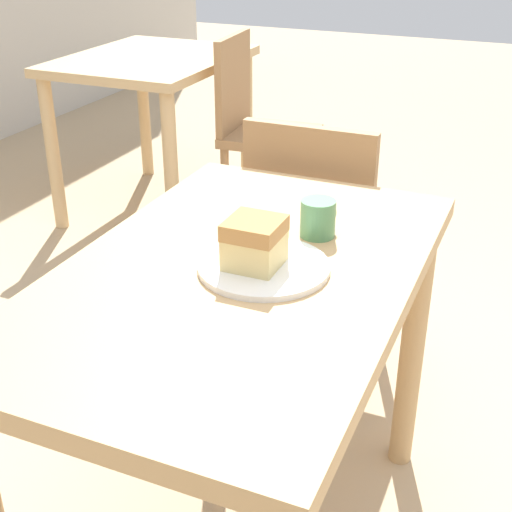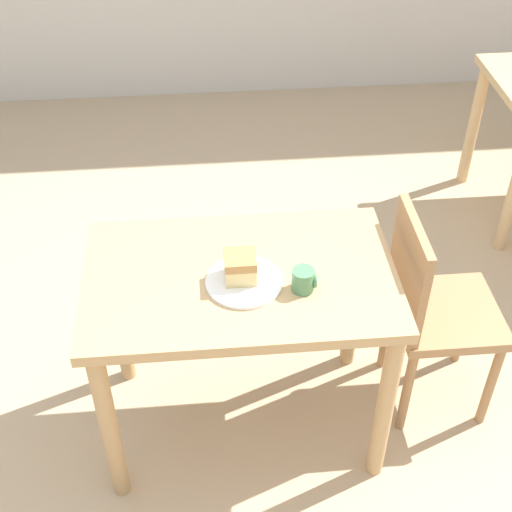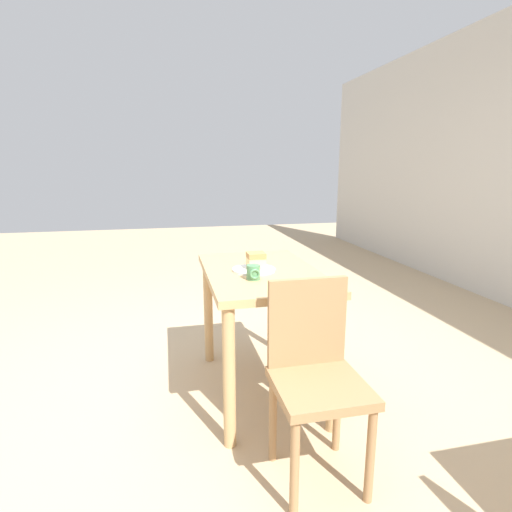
{
  "view_description": "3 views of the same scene",
  "coord_description": "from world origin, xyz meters",
  "px_view_note": "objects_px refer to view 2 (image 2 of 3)",
  "views": [
    {
      "loc": [
        -1.07,
        -0.2,
        1.37
      ],
      "look_at": [
        -0.03,
        0.25,
        0.8
      ],
      "focal_mm": 50.0,
      "sensor_mm": 36.0,
      "label": 1
    },
    {
      "loc": [
        -0.1,
        -1.41,
        2.27
      ],
      "look_at": [
        0.05,
        0.28,
        0.84
      ],
      "focal_mm": 50.0,
      "sensor_mm": 36.0,
      "label": 2
    },
    {
      "loc": [
        2.15,
        -0.23,
        1.32
      ],
      "look_at": [
        -0.04,
        0.27,
        0.83
      ],
      "focal_mm": 28.0,
      "sensor_mm": 36.0,
      "label": 3
    }
  ],
  "objects_px": {
    "dining_table_near": "(242,303)",
    "chair_near_window": "(432,307)",
    "cake_slice": "(241,267)",
    "coffee_mug": "(304,280)",
    "plate": "(244,282)"
  },
  "relations": [
    {
      "from": "dining_table_near",
      "to": "chair_near_window",
      "type": "bearing_deg",
      "value": 5.69
    },
    {
      "from": "cake_slice",
      "to": "coffee_mug",
      "type": "distance_m",
      "value": 0.2
    },
    {
      "from": "coffee_mug",
      "to": "cake_slice",
      "type": "bearing_deg",
      "value": 163.31
    },
    {
      "from": "dining_table_near",
      "to": "cake_slice",
      "type": "height_order",
      "value": "cake_slice"
    },
    {
      "from": "cake_slice",
      "to": "coffee_mug",
      "type": "relative_size",
      "value": 1.28
    },
    {
      "from": "plate",
      "to": "coffee_mug",
      "type": "distance_m",
      "value": 0.19
    },
    {
      "from": "coffee_mug",
      "to": "dining_table_near",
      "type": "bearing_deg",
      "value": 154.92
    },
    {
      "from": "chair_near_window",
      "to": "coffee_mug",
      "type": "height_order",
      "value": "chair_near_window"
    },
    {
      "from": "plate",
      "to": "coffee_mug",
      "type": "xyz_separation_m",
      "value": [
        0.18,
        -0.04,
        0.03
      ]
    },
    {
      "from": "dining_table_near",
      "to": "cake_slice",
      "type": "relative_size",
      "value": 10.19
    },
    {
      "from": "cake_slice",
      "to": "coffee_mug",
      "type": "xyz_separation_m",
      "value": [
        0.19,
        -0.06,
        -0.02
      ]
    },
    {
      "from": "cake_slice",
      "to": "coffee_mug",
      "type": "height_order",
      "value": "cake_slice"
    },
    {
      "from": "chair_near_window",
      "to": "coffee_mug",
      "type": "bearing_deg",
      "value": 107.38
    },
    {
      "from": "dining_table_near",
      "to": "coffee_mug",
      "type": "distance_m",
      "value": 0.27
    },
    {
      "from": "chair_near_window",
      "to": "coffee_mug",
      "type": "xyz_separation_m",
      "value": [
        -0.5,
        -0.16,
        0.32
      ]
    }
  ]
}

